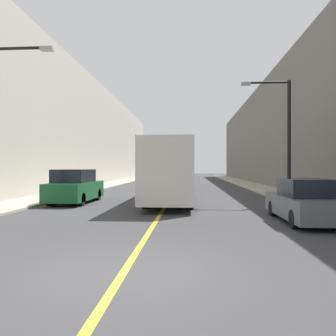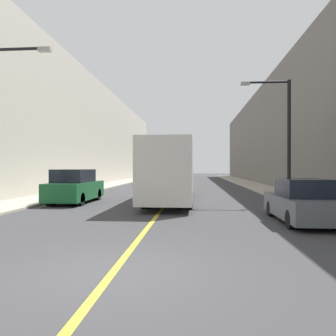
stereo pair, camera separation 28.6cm
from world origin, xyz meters
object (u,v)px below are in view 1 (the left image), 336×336
at_px(street_lamp_right, 284,131).
at_px(bus, 172,171).
at_px(car_right_near, 305,203).
at_px(parked_suv_left, 75,187).

bearing_deg(street_lamp_right, bus, 172.95).
relative_size(bus, street_lamp_right, 1.75).
bearing_deg(car_right_near, street_lamp_right, 80.74).
xyz_separation_m(bus, parked_suv_left, (-5.33, -1.38, -0.92)).
bearing_deg(bus, car_right_near, -53.72).
xyz_separation_m(bus, street_lamp_right, (6.21, -0.77, 2.18)).
bearing_deg(street_lamp_right, parked_suv_left, -176.94).
height_order(car_right_near, street_lamp_right, street_lamp_right).
relative_size(bus, car_right_near, 2.60).
distance_m(bus, street_lamp_right, 6.63).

